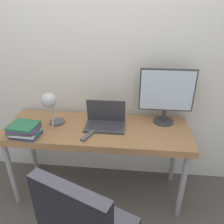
# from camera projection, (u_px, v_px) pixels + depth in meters

# --- Properties ---
(ground_plane) EXTENTS (12.00, 12.00, 0.00)m
(ground_plane) POSITION_uv_depth(u_px,v_px,m) (94.00, 213.00, 2.06)
(ground_plane) COLOR #514C47
(wall_back) EXTENTS (8.00, 0.05, 2.60)m
(wall_back) POSITION_uv_depth(u_px,v_px,m) (101.00, 59.00, 2.04)
(wall_back) COLOR silver
(wall_back) RESTS_ON ground_plane
(desk) EXTENTS (1.67, 0.57, 0.76)m
(desk) POSITION_uv_depth(u_px,v_px,m) (97.00, 134.00, 2.00)
(desk) COLOR #996B42
(desk) RESTS_ON ground_plane
(laptop) EXTENTS (0.35, 0.22, 0.23)m
(laptop) POSITION_uv_depth(u_px,v_px,m) (105.00, 121.00, 1.97)
(laptop) COLOR #38383D
(laptop) RESTS_ON desk
(monitor) EXTENTS (0.48, 0.19, 0.51)m
(monitor) POSITION_uv_depth(u_px,v_px,m) (166.00, 94.00, 1.94)
(monitor) COLOR #333338
(monitor) RESTS_ON desk
(desk_lamp) EXTENTS (0.15, 0.26, 0.35)m
(desk_lamp) POSITION_uv_depth(u_px,v_px,m) (50.00, 104.00, 1.85)
(desk_lamp) COLOR #4C4C51
(desk_lamp) RESTS_ON desk
(book_stack) EXTENTS (0.27, 0.21, 0.11)m
(book_stack) POSITION_uv_depth(u_px,v_px,m) (24.00, 130.00, 1.82)
(book_stack) COLOR #334C8C
(book_stack) RESTS_ON desk
(tv_remote) EXTENTS (0.10, 0.17, 0.02)m
(tv_remote) POSITION_uv_depth(u_px,v_px,m) (88.00, 136.00, 1.83)
(tv_remote) COLOR #4C4C51
(tv_remote) RESTS_ON desk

